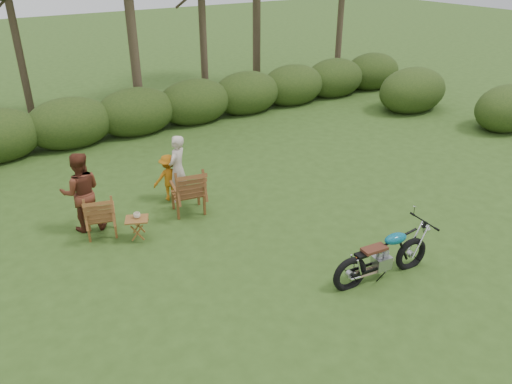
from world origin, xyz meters
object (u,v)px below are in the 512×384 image
lawn_chair_right (189,212)px  cup (137,215)px  adult_b (88,228)px  adult_a (180,200)px  child (170,199)px  side_table (138,229)px  lawn_chair_left (103,234)px  motorcycle (379,277)px

lawn_chair_right → cup: cup is taller
cup → adult_b: bearing=128.4°
adult_a → child: 0.23m
adult_a → side_table: bearing=0.3°
lawn_chair_right → lawn_chair_left: (-1.88, 0.07, 0.00)m
adult_b → child: (1.99, 0.30, 0.00)m
lawn_chair_right → side_table: lawn_chair_right is taller
lawn_chair_right → cup: (-1.32, -0.47, 0.52)m
motorcycle → adult_b: (-3.86, 4.49, 0.00)m
adult_b → lawn_chair_left: bearing=130.1°
cup → adult_b: adult_b is taller
lawn_chair_right → adult_a: adult_a is taller
lawn_chair_left → side_table: 0.82m
motorcycle → adult_a: bearing=116.2°
lawn_chair_right → adult_a: size_ratio=0.69×
motorcycle → lawn_chair_right: bearing=120.0°
lawn_chair_right → lawn_chair_left: 1.89m
lawn_chair_left → adult_a: size_ratio=0.60×
motorcycle → lawn_chair_right: size_ratio=1.77×
cup → child: bearing=45.7°
lawn_chair_left → adult_a: adult_a is taller
lawn_chair_right → child: size_ratio=0.98×
cup → side_table: bearing=-132.0°
child → lawn_chair_right: bearing=102.9°
child → lawn_chair_left: bearing=28.0°
lawn_chair_left → cup: (0.56, -0.54, 0.52)m
cup → lawn_chair_left: bearing=136.0°
adult_a → adult_b: size_ratio=0.93×
motorcycle → side_table: motorcycle is taller
motorcycle → lawn_chair_left: (-3.66, 4.07, 0.00)m
adult_b → child: bearing=-157.0°
motorcycle → adult_a: (-1.70, 4.62, 0.00)m
motorcycle → adult_a: size_ratio=1.21×
adult_a → lawn_chair_left: bearing=-22.3°
cup → adult_b: size_ratio=0.08×
motorcycle → adult_a: 4.93m
motorcycle → child: 5.13m
cup → child: cup is taller
lawn_chair_left → side_table: side_table is taller
lawn_chair_left → lawn_chair_right: bearing=-166.6°
side_table → adult_b: adult_b is taller
side_table → cup: bearing=48.0°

